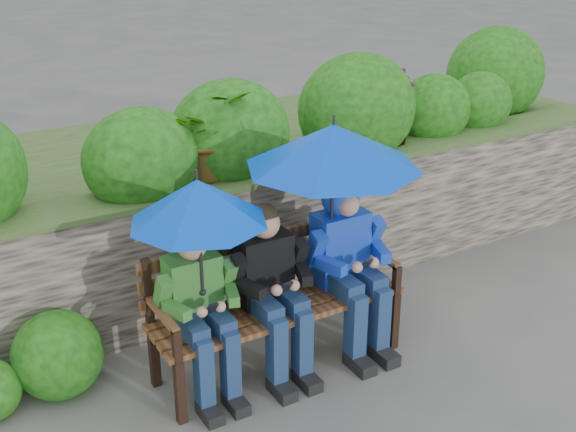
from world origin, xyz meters
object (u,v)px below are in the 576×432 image
boy_middle (272,283)px  boy_left (200,305)px  park_bench (273,294)px  boy_right (348,253)px  umbrella_left (198,201)px  umbrella_right (333,146)px

boy_middle → boy_left: bearing=179.5°
park_bench → boy_left: size_ratio=1.53×
boy_left → boy_right: boy_right is taller
boy_right → boy_middle: bearing=-179.1°
boy_middle → umbrella_left: (-0.47, 0.01, 0.65)m
park_bench → umbrella_right: size_ratio=1.48×
park_bench → umbrella_right: bearing=-4.1°
boy_left → umbrella_right: umbrella_right is taller
boy_middle → umbrella_right: umbrella_right is taller
boy_middle → boy_right: boy_right is taller
boy_right → umbrella_right: 0.76m
boy_left → boy_right: (1.08, 0.01, 0.08)m
boy_right → umbrella_right: bearing=159.4°
boy_middle → boy_right: 0.59m
park_bench → boy_middle: bearing=-123.9°
boy_left → umbrella_right: size_ratio=0.97×
boy_right → umbrella_right: (-0.11, 0.04, 0.75)m
boy_middle → boy_right: size_ratio=0.96×
boy_left → umbrella_left: size_ratio=1.34×
boy_left → boy_middle: bearing=-0.5°
boy_right → park_bench: bearing=172.3°
boy_left → umbrella_left: bearing=5.8°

